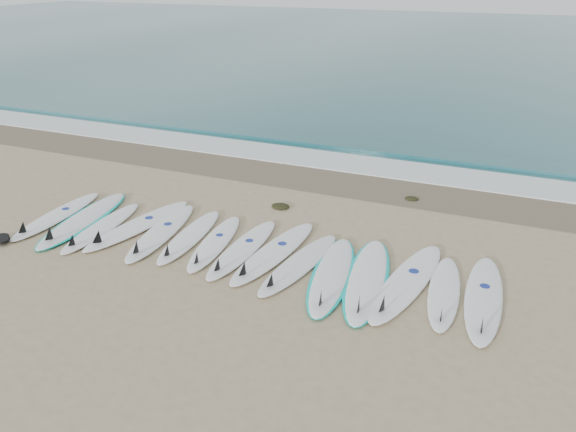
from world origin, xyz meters
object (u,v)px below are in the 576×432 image
at_px(surfboard_14, 484,299).
at_px(leash_coil, 1,239).
at_px(surfboard_0, 55,216).
at_px(surfboard_7, 241,249).

bearing_deg(surfboard_14, leash_coil, -173.95).
bearing_deg(leash_coil, surfboard_0, 82.32).
bearing_deg(leash_coil, surfboard_7, 17.74).
relative_size(surfboard_0, leash_coil, 5.68).
bearing_deg(surfboard_0, leash_coil, -102.17).
bearing_deg(surfboard_7, surfboard_0, -177.98).
relative_size(surfboard_7, surfboard_14, 0.93).
xyz_separation_m(surfboard_14, leash_coil, (-8.47, -1.38, -0.01)).
distance_m(surfboard_0, leash_coil, 1.20).
bearing_deg(surfboard_0, surfboard_14, -3.22).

